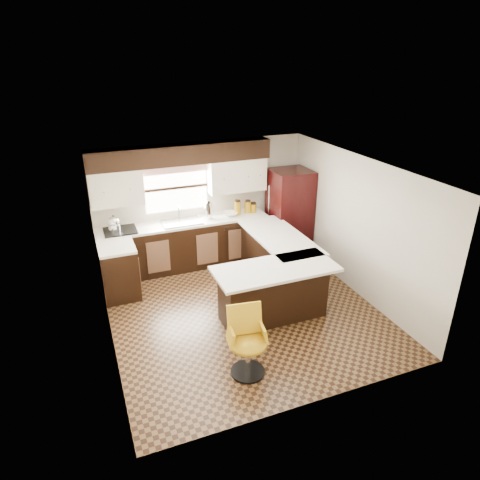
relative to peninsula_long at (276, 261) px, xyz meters
name	(u,v)px	position (x,y,z in m)	size (l,w,h in m)	color
floor	(243,310)	(-0.90, -0.62, -0.45)	(4.40, 4.40, 0.00)	#49301A
ceiling	(243,169)	(-0.90, -0.62, 1.95)	(4.40, 4.40, 0.00)	silver
wall_back	(202,202)	(-0.90, 1.58, 0.75)	(4.40, 4.40, 0.00)	beige
wall_front	(317,321)	(-0.90, -2.83, 0.75)	(4.40, 4.40, 0.00)	beige
wall_left	(102,268)	(-3.00, -0.62, 0.75)	(4.40, 4.40, 0.00)	beige
wall_right	(357,226)	(1.20, -0.62, 0.75)	(4.40, 4.40, 0.00)	beige
base_cab_back	(186,245)	(-1.35, 1.28, 0.00)	(3.30, 0.60, 0.90)	black
base_cab_left	(119,272)	(-2.70, 0.62, 0.00)	(0.60, 0.70, 0.90)	black
counter_back	(184,223)	(-1.35, 1.28, 0.47)	(3.30, 0.60, 0.04)	silver
counter_left	(116,247)	(-2.70, 0.62, 0.47)	(0.60, 0.70, 0.04)	silver
soffit	(181,154)	(-1.30, 1.40, 1.77)	(3.40, 0.35, 0.36)	black
upper_cab_left	(116,188)	(-2.52, 1.40, 1.27)	(0.94, 0.35, 0.64)	beige
upper_cab_right	(237,175)	(-0.22, 1.40, 1.27)	(1.14, 0.35, 0.64)	beige
window_pane	(176,188)	(-1.40, 1.56, 1.10)	(1.20, 0.02, 0.90)	white
valance	(175,168)	(-1.40, 1.52, 1.49)	(1.30, 0.06, 0.18)	#D19B93
sink	(182,222)	(-1.40, 1.25, 0.51)	(0.75, 0.45, 0.03)	#B2B2B7
dishwasher	(238,244)	(-0.35, 0.99, -0.02)	(0.58, 0.03, 0.78)	black
cooktop	(120,231)	(-2.55, 1.25, 0.51)	(0.58, 0.50, 0.03)	black
peninsula_long	(276,261)	(0.00, 0.00, 0.00)	(0.60, 1.95, 0.90)	black
peninsula_return	(273,293)	(-0.53, -0.97, 0.00)	(1.65, 0.60, 0.90)	black
counter_pen_long	(279,237)	(0.05, 0.00, 0.47)	(0.84, 1.95, 0.04)	silver
counter_pen_return	(276,269)	(-0.55, -1.06, 0.47)	(1.89, 0.84, 0.04)	silver
refrigerator	(289,213)	(0.79, 1.05, 0.45)	(0.77, 0.74, 1.80)	black
bar_chair	(248,344)	(-1.40, -2.04, 0.02)	(0.50, 0.50, 0.95)	gold
kettle	(114,223)	(-2.64, 1.26, 0.67)	(0.22, 0.22, 0.29)	silver
percolator	(209,211)	(-0.86, 1.28, 0.66)	(0.14, 0.14, 0.33)	silver
mixing_bowl	(230,214)	(-0.41, 1.28, 0.53)	(0.29, 0.29, 0.07)	white
canister_large	(237,208)	(-0.25, 1.30, 0.63)	(0.13, 0.13, 0.27)	#A0720C
canister_med	(248,207)	(-0.02, 1.30, 0.61)	(0.13, 0.13, 0.23)	#A0720C
canister_small	(253,208)	(0.09, 1.30, 0.58)	(0.14, 0.14, 0.17)	#A0720C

